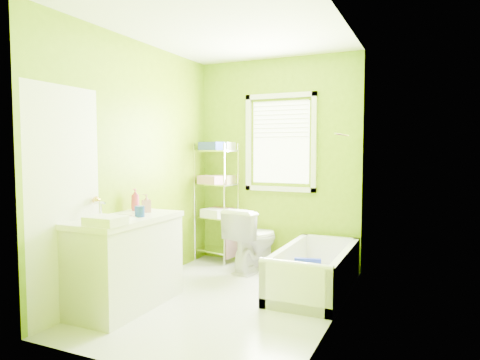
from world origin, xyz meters
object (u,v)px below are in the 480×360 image
at_px(bathtub, 314,277).
at_px(wire_shelf_unit, 218,189).
at_px(toilet, 253,239).
at_px(vanity, 125,259).

distance_m(bathtub, wire_shelf_unit, 1.80).
bearing_deg(toilet, bathtub, 163.51).
relative_size(bathtub, toilet, 1.89).
bearing_deg(wire_shelf_unit, toilet, -20.18).
distance_m(vanity, wire_shelf_unit, 1.90).
relative_size(bathtub, vanity, 1.30).
xyz_separation_m(bathtub, wire_shelf_unit, (-1.47, 0.67, 0.80)).
xyz_separation_m(toilet, vanity, (-0.61, -1.61, 0.06)).
distance_m(bathtub, toilet, 1.01).
relative_size(toilet, vanity, 0.69).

